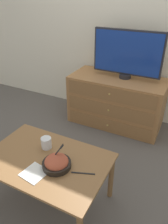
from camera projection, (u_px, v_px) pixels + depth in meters
The scene contains 9 objects.
ground_plane at pixel (115, 111), 3.35m from camera, with size 12.00×12.00×0.00m, color #56514C.
wall_back at pixel (124, 19), 2.72m from camera, with size 12.00×0.05×2.60m.
dresser at pixel (116, 101), 2.91m from camera, with size 1.21×0.57×0.66m.
tv at pixel (127, 54), 2.60m from camera, with size 0.85×0.14×0.58m.
coffee_table at pixel (47, 165), 1.74m from camera, with size 0.98×0.65×0.48m.
takeout_bowl at pixel (57, 163), 1.62m from camera, with size 0.22×0.22×0.18m.
drink_cup at pixel (46, 143), 1.81m from camera, with size 0.09×0.09×0.10m.
napkin at pixel (35, 173), 1.58m from camera, with size 0.19×0.19×0.00m.
knife at pixel (83, 173), 1.58m from camera, with size 0.17×0.07×0.01m.
Camera 1 is at (0.90, -2.82, 1.64)m, focal length 35.00 mm.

